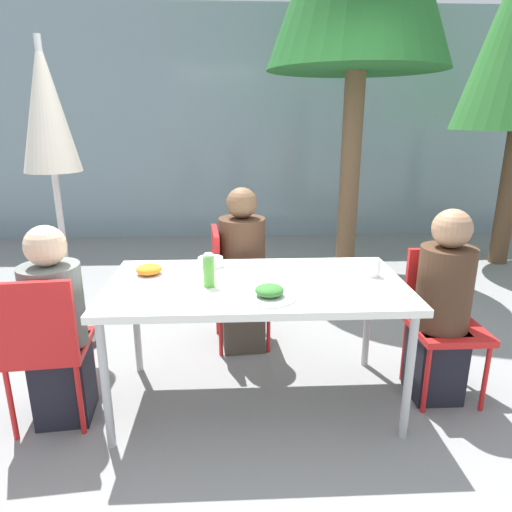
{
  "coord_description": "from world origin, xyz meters",
  "views": [
    {
      "loc": [
        -0.11,
        -2.36,
        1.62
      ],
      "look_at": [
        0.0,
        0.0,
        0.9
      ],
      "focal_mm": 32.0,
      "sensor_mm": 36.0,
      "label": 1
    }
  ],
  "objects_px": {
    "salad_bowl": "(210,262)",
    "chair_right": "(443,311)",
    "chair_far": "(231,278)",
    "bottle": "(209,271)",
    "person_right": "(441,311)",
    "person_far": "(242,274)",
    "chair_left": "(43,341)",
    "drinking_cup": "(373,268)",
    "person_left": "(57,331)",
    "closed_umbrella": "(48,123)"
  },
  "relations": [
    {
      "from": "salad_bowl",
      "to": "chair_right",
      "type": "bearing_deg",
      "value": -8.53
    },
    {
      "from": "chair_far",
      "to": "bottle",
      "type": "xyz_separation_m",
      "value": [
        -0.11,
        -0.78,
        0.32
      ]
    },
    {
      "from": "person_right",
      "to": "person_far",
      "type": "relative_size",
      "value": 0.98
    },
    {
      "from": "chair_right",
      "to": "person_right",
      "type": "xyz_separation_m",
      "value": [
        -0.05,
        -0.08,
        0.04
      ]
    },
    {
      "from": "chair_left",
      "to": "drinking_cup",
      "type": "relative_size",
      "value": 8.95
    },
    {
      "from": "person_right",
      "to": "chair_far",
      "type": "bearing_deg",
      "value": -30.68
    },
    {
      "from": "chair_right",
      "to": "salad_bowl",
      "type": "bearing_deg",
      "value": -8.74
    },
    {
      "from": "person_left",
      "to": "salad_bowl",
      "type": "bearing_deg",
      "value": 20.59
    },
    {
      "from": "chair_left",
      "to": "chair_right",
      "type": "height_order",
      "value": "same"
    },
    {
      "from": "chair_right",
      "to": "drinking_cup",
      "type": "xyz_separation_m",
      "value": [
        -0.45,
        -0.02,
        0.28
      ]
    },
    {
      "from": "chair_left",
      "to": "chair_right",
      "type": "bearing_deg",
      "value": 1.46
    },
    {
      "from": "person_right",
      "to": "closed_umbrella",
      "type": "bearing_deg",
      "value": -18.14
    },
    {
      "from": "person_right",
      "to": "salad_bowl",
      "type": "xyz_separation_m",
      "value": [
        -1.33,
        0.29,
        0.22
      ]
    },
    {
      "from": "chair_right",
      "to": "closed_umbrella",
      "type": "bearing_deg",
      "value": -16.06
    },
    {
      "from": "salad_bowl",
      "to": "person_right",
      "type": "bearing_deg",
      "value": -12.17
    },
    {
      "from": "chair_left",
      "to": "person_left",
      "type": "distance_m",
      "value": 0.1
    },
    {
      "from": "drinking_cup",
      "to": "chair_right",
      "type": "bearing_deg",
      "value": 2.08
    },
    {
      "from": "closed_umbrella",
      "to": "chair_far",
      "type": "bearing_deg",
      "value": -2.69
    },
    {
      "from": "person_far",
      "to": "chair_right",
      "type": "bearing_deg",
      "value": 57.95
    },
    {
      "from": "chair_left",
      "to": "person_left",
      "type": "height_order",
      "value": "person_left"
    },
    {
      "from": "person_right",
      "to": "person_far",
      "type": "xyz_separation_m",
      "value": [
        -1.13,
        0.67,
        0.01
      ]
    },
    {
      "from": "chair_far",
      "to": "bottle",
      "type": "distance_m",
      "value": 0.85
    },
    {
      "from": "person_left",
      "to": "salad_bowl",
      "type": "xyz_separation_m",
      "value": [
        0.81,
        0.39,
        0.25
      ]
    },
    {
      "from": "person_left",
      "to": "person_right",
      "type": "bearing_deg",
      "value": -2.61
    },
    {
      "from": "chair_far",
      "to": "person_left",
      "type": "bearing_deg",
      "value": -53.64
    },
    {
      "from": "person_left",
      "to": "person_right",
      "type": "height_order",
      "value": "person_right"
    },
    {
      "from": "chair_right",
      "to": "salad_bowl",
      "type": "height_order",
      "value": "chair_right"
    },
    {
      "from": "closed_umbrella",
      "to": "bottle",
      "type": "xyz_separation_m",
      "value": [
        1.06,
        -0.83,
        -0.75
      ]
    },
    {
      "from": "person_right",
      "to": "closed_umbrella",
      "type": "xyz_separation_m",
      "value": [
        -2.39,
        0.77,
        1.03
      ]
    },
    {
      "from": "chair_far",
      "to": "person_right",
      "type": "bearing_deg",
      "value": 54.14
    },
    {
      "from": "person_right",
      "to": "chair_far",
      "type": "height_order",
      "value": "person_right"
    },
    {
      "from": "person_right",
      "to": "person_left",
      "type": "bearing_deg",
      "value": 2.63
    },
    {
      "from": "chair_far",
      "to": "person_far",
      "type": "distance_m",
      "value": 0.1
    },
    {
      "from": "chair_left",
      "to": "salad_bowl",
      "type": "height_order",
      "value": "chair_left"
    },
    {
      "from": "chair_left",
      "to": "drinking_cup",
      "type": "bearing_deg",
      "value": 2.66
    },
    {
      "from": "chair_far",
      "to": "person_far",
      "type": "height_order",
      "value": "person_far"
    },
    {
      "from": "chair_left",
      "to": "closed_umbrella",
      "type": "height_order",
      "value": "closed_umbrella"
    },
    {
      "from": "person_far",
      "to": "bottle",
      "type": "xyz_separation_m",
      "value": [
        -0.19,
        -0.74,
        0.28
      ]
    },
    {
      "from": "chair_right",
      "to": "person_left",
      "type": "bearing_deg",
      "value": 4.65
    },
    {
      "from": "person_far",
      "to": "chair_far",
      "type": "bearing_deg",
      "value": -121.98
    },
    {
      "from": "person_left",
      "to": "closed_umbrella",
      "type": "xyz_separation_m",
      "value": [
        -0.24,
        0.88,
        1.06
      ]
    },
    {
      "from": "person_right",
      "to": "salad_bowl",
      "type": "relative_size",
      "value": 7.5
    },
    {
      "from": "closed_umbrella",
      "to": "person_far",
      "type": "bearing_deg",
      "value": -4.43
    },
    {
      "from": "chair_left",
      "to": "chair_far",
      "type": "height_order",
      "value": "same"
    },
    {
      "from": "person_left",
      "to": "closed_umbrella",
      "type": "relative_size",
      "value": 0.52
    },
    {
      "from": "person_left",
      "to": "drinking_cup",
      "type": "distance_m",
      "value": 1.77
    },
    {
      "from": "person_left",
      "to": "person_far",
      "type": "xyz_separation_m",
      "value": [
        1.01,
        0.78,
        0.03
      ]
    },
    {
      "from": "chair_right",
      "to": "person_far",
      "type": "xyz_separation_m",
      "value": [
        -1.18,
        0.59,
        0.04
      ]
    },
    {
      "from": "chair_left",
      "to": "drinking_cup",
      "type": "height_order",
      "value": "chair_left"
    },
    {
      "from": "bottle",
      "to": "drinking_cup",
      "type": "height_order",
      "value": "bottle"
    }
  ]
}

